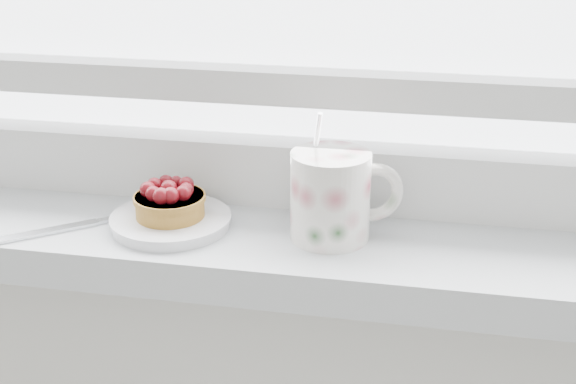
% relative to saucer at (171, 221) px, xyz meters
% --- Properties ---
extents(saucer, '(0.12, 0.12, 0.01)m').
position_rel_saucer_xyz_m(saucer, '(0.00, 0.00, 0.00)').
color(saucer, white).
rests_on(saucer, windowsill).
extents(raspberry_tart, '(0.07, 0.07, 0.04)m').
position_rel_saucer_xyz_m(raspberry_tart, '(-0.00, -0.00, 0.02)').
color(raspberry_tart, '#8C5D1E').
rests_on(raspberry_tart, saucer).
extents(floral_mug, '(0.12, 0.10, 0.13)m').
position_rel_saucer_xyz_m(floral_mug, '(0.17, 0.01, 0.04)').
color(floral_mug, white).
rests_on(floral_mug, windowsill).
extents(fork, '(0.18, 0.15, 0.00)m').
position_rel_saucer_xyz_m(fork, '(-0.09, -0.02, -0.00)').
color(fork, silver).
rests_on(fork, windowsill).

